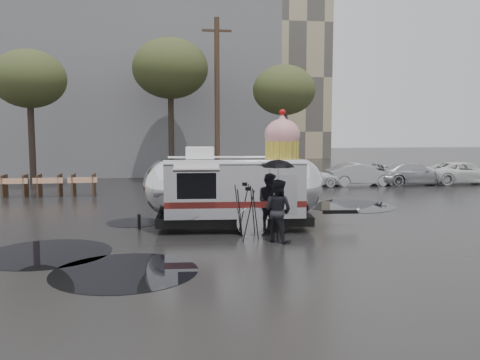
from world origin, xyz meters
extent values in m
plane|color=black|center=(0.00, 0.00, 0.00)|extent=(120.00, 120.00, 0.00)
cylinder|color=black|center=(1.74, 3.77, 0.01)|extent=(1.81, 1.81, 0.01)
cylinder|color=black|center=(-1.20, -2.89, 0.01)|extent=(3.19, 3.19, 0.01)
cylinder|color=black|center=(-1.36, 2.90, 0.01)|extent=(1.77, 1.77, 0.01)
cylinder|color=black|center=(6.96, 5.32, 0.01)|extent=(3.59, 3.59, 0.01)
cylinder|color=black|center=(-3.26, -0.97, 0.01)|extent=(3.17, 3.17, 0.01)
cube|color=#5E5E63|center=(-4.00, 24.00, 6.50)|extent=(22.00, 12.00, 13.00)
cylinder|color=#473323|center=(2.50, 14.00, 4.50)|extent=(0.28, 0.28, 9.00)
cube|color=#473323|center=(2.50, 14.00, 8.30)|extent=(1.60, 0.12, 0.12)
cylinder|color=#382D26|center=(-7.00, 13.00, 2.93)|extent=(0.32, 0.32, 5.85)
ellipsoid|color=#333C1D|center=(-7.00, 13.00, 5.52)|extent=(3.64, 3.64, 2.86)
cylinder|color=#382D26|center=(0.00, 15.00, 3.38)|extent=(0.32, 0.32, 6.75)
ellipsoid|color=#333C1D|center=(0.00, 15.00, 6.38)|extent=(4.20, 4.20, 3.30)
cylinder|color=#382D26|center=(6.00, 13.00, 2.70)|extent=(0.32, 0.32, 5.40)
ellipsoid|color=#333C1D|center=(6.00, 13.00, 5.10)|extent=(3.36, 3.36, 2.64)
cube|color=#473323|center=(-7.50, 10.00, 0.50)|extent=(0.08, 0.80, 1.00)
cube|color=#473323|center=(-6.60, 10.00, 0.50)|extent=(0.08, 0.80, 1.00)
cube|color=#E5590C|center=(-7.05, 9.62, 0.75)|extent=(1.30, 0.04, 0.25)
cube|color=#473323|center=(-6.00, 10.00, 0.50)|extent=(0.08, 0.80, 1.00)
cube|color=#473323|center=(-5.10, 10.00, 0.50)|extent=(0.08, 0.80, 1.00)
cube|color=#E5590C|center=(-5.55, 9.62, 0.75)|extent=(1.30, 0.04, 0.25)
cube|color=#473323|center=(-4.50, 10.00, 0.50)|extent=(0.08, 0.80, 1.00)
cube|color=#473323|center=(-3.60, 10.00, 0.50)|extent=(0.08, 0.80, 1.00)
cube|color=#E5590C|center=(-4.05, 9.62, 0.75)|extent=(1.30, 0.04, 0.25)
imported|color=silver|center=(7.00, 12.00, 0.70)|extent=(4.00, 1.80, 1.40)
imported|color=#B2B2B7|center=(10.00, 12.00, 0.70)|extent=(4.00, 1.80, 1.40)
imported|color=#B2B2B7|center=(13.00, 12.00, 0.72)|extent=(4.20, 1.80, 1.44)
imported|color=silver|center=(16.00, 12.00, 0.75)|extent=(4.40, 1.90, 1.50)
cube|color=silver|center=(1.77, 1.54, 1.31)|extent=(4.27, 2.44, 1.69)
ellipsoid|color=silver|center=(3.83, 1.39, 1.31)|extent=(1.56, 2.25, 1.69)
ellipsoid|color=silver|center=(-0.29, 1.68, 1.31)|extent=(1.56, 2.25, 1.69)
cube|color=black|center=(1.77, 1.54, 0.33)|extent=(4.81, 2.20, 0.28)
cylinder|color=black|center=(2.17, 0.54, 0.33)|extent=(0.67, 0.25, 0.66)
cylinder|color=black|center=(2.30, 2.47, 0.33)|extent=(0.67, 0.25, 0.66)
cylinder|color=silver|center=(2.16, 0.41, 0.38)|extent=(0.91, 0.16, 0.90)
cube|color=black|center=(5.14, 1.30, 0.47)|extent=(1.13, 0.19, 0.11)
sphere|color=silver|center=(5.70, 1.26, 0.52)|extent=(0.16, 0.16, 0.15)
cylinder|color=black|center=(-1.14, 1.74, 0.23)|extent=(0.10, 0.10, 0.47)
cube|color=#581714|center=(1.69, 0.46, 0.89)|extent=(4.12, 0.32, 0.19)
cube|color=#581714|center=(1.84, 2.61, 0.89)|extent=(4.12, 0.32, 0.19)
cube|color=black|center=(0.57, 0.53, 1.45)|extent=(1.13, 0.11, 0.75)
cube|color=#B7B1AC|center=(0.55, 0.30, 1.92)|extent=(1.34, 0.56, 0.13)
cube|color=silver|center=(3.19, 0.34, 1.17)|extent=(0.56, 0.07, 1.22)
cube|color=white|center=(0.74, 1.61, 2.35)|extent=(0.89, 0.67, 0.36)
cylinder|color=gold|center=(3.27, 1.43, 2.44)|extent=(1.04, 1.04, 0.56)
ellipsoid|color=#D58F91|center=(3.27, 1.43, 2.89)|extent=(1.16, 1.16, 0.98)
cone|color=#D58F91|center=(3.27, 1.43, 3.38)|extent=(0.50, 0.50, 0.38)
sphere|color=red|center=(3.27, 1.43, 3.59)|extent=(0.20, 0.20, 0.19)
imported|color=black|center=(2.72, -0.49, 0.86)|extent=(0.91, 0.90, 1.72)
imported|color=black|center=(2.72, -0.49, 1.92)|extent=(1.09, 1.09, 0.74)
cylinder|color=black|center=(2.72, -0.49, 0.83)|extent=(0.02, 0.02, 1.65)
cylinder|color=black|center=(2.18, -0.02, 0.71)|extent=(0.16, 0.30, 1.43)
cylinder|color=black|center=(1.75, 0.02, 0.71)|extent=(0.20, 0.28, 1.43)
cylinder|color=black|center=(1.93, -0.38, 0.71)|extent=(0.33, 0.06, 1.43)
cube|color=black|center=(1.95, -0.13, 1.43)|extent=(0.15, 0.14, 0.10)
camera|label=1|loc=(-0.26, -13.89, 3.13)|focal=38.00mm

